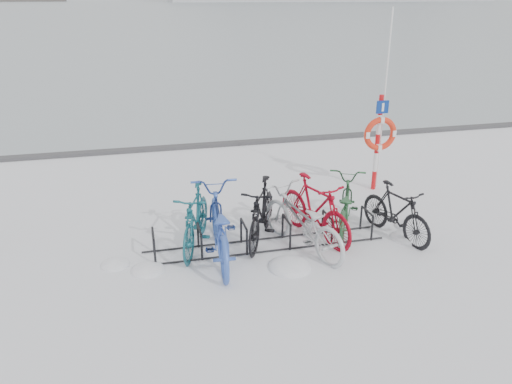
{
  "coord_description": "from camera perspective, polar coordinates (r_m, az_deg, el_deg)",
  "views": [
    {
      "loc": [
        -1.88,
        -7.09,
        3.9
      ],
      "look_at": [
        -0.01,
        0.6,
        0.73
      ],
      "focal_mm": 35.0,
      "sensor_mm": 36.0,
      "label": 1
    }
  ],
  "objects": [
    {
      "name": "bike_2",
      "position": [
        8.31,
        0.63,
        -2.11
      ],
      "size": [
        1.24,
        1.8,
        1.06
      ],
      "primitive_type": "imported",
      "rotation": [
        0.0,
        0.0,
        -0.46
      ],
      "color": "black",
      "rests_on": "ground"
    },
    {
      "name": "ice_sheet",
      "position": [
        162.15,
        -13.84,
        19.87
      ],
      "size": [
        400.0,
        298.0,
        0.02
      ],
      "primitive_type": "cube",
      "color": "#9CA8B1",
      "rests_on": "ground"
    },
    {
      "name": "bike_rack",
      "position": [
        8.23,
        1.07,
        -5.07
      ],
      "size": [
        4.0,
        0.48,
        0.46
      ],
      "color": "black",
      "rests_on": "ground"
    },
    {
      "name": "bike_3",
      "position": [
        8.05,
        5.3,
        -3.16
      ],
      "size": [
        1.34,
        2.08,
        1.03
      ],
      "primitive_type": "imported",
      "rotation": [
        0.0,
        0.0,
        3.51
      ],
      "color": "#B9BDC1",
      "rests_on": "ground"
    },
    {
      "name": "ground",
      "position": [
        8.31,
        1.06,
        -6.18
      ],
      "size": [
        900.0,
        900.0,
        0.0
      ],
      "primitive_type": "plane",
      "color": "white",
      "rests_on": "ground"
    },
    {
      "name": "bike_1",
      "position": [
        7.78,
        -4.35,
        -3.64
      ],
      "size": [
        0.89,
        2.2,
        1.13
      ],
      "primitive_type": "imported",
      "rotation": [
        0.0,
        0.0,
        3.07
      ],
      "color": "#3658B5",
      "rests_on": "ground"
    },
    {
      "name": "bike_0",
      "position": [
        8.14,
        -6.92,
        -2.81
      ],
      "size": [
        1.06,
        1.83,
        1.06
      ],
      "primitive_type": "imported",
      "rotation": [
        0.0,
        0.0,
        -0.34
      ],
      "color": "#14505B",
      "rests_on": "ground"
    },
    {
      "name": "snow_drifts",
      "position": [
        8.26,
        4.98,
        -6.46
      ],
      "size": [
        5.57,
        2.11,
        0.23
      ],
      "color": "white",
      "rests_on": "ground"
    },
    {
      "name": "bike_6",
      "position": [
        8.78,
        15.74,
        -2.0
      ],
      "size": [
        0.87,
        1.66,
        0.96
      ],
      "primitive_type": "imported",
      "rotation": [
        0.0,
        0.0,
        0.27
      ],
      "color": "black",
      "rests_on": "ground"
    },
    {
      "name": "bike_5",
      "position": [
        8.83,
        10.11,
        -1.31
      ],
      "size": [
        1.4,
        1.94,
        0.97
      ],
      "primitive_type": "imported",
      "rotation": [
        0.0,
        0.0,
        2.68
      ],
      "color": "#265531",
      "rests_on": "ground"
    },
    {
      "name": "lifebuoy_station",
      "position": [
        10.53,
        13.97,
        6.48
      ],
      "size": [
        0.7,
        0.22,
        3.66
      ],
      "color": "red",
      "rests_on": "ground"
    },
    {
      "name": "quay_edge",
      "position": [
        13.68,
        -5.23,
        5.38
      ],
      "size": [
        400.0,
        0.25,
        0.1
      ],
      "primitive_type": "cube",
      "color": "#3F3F42",
      "rests_on": "ground"
    },
    {
      "name": "bike_4",
      "position": [
        8.45,
        6.75,
        -1.7
      ],
      "size": [
        1.11,
        1.89,
        1.1
      ],
      "primitive_type": "imported",
      "rotation": [
        0.0,
        0.0,
        0.35
      ],
      "color": "maroon",
      "rests_on": "ground"
    }
  ]
}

